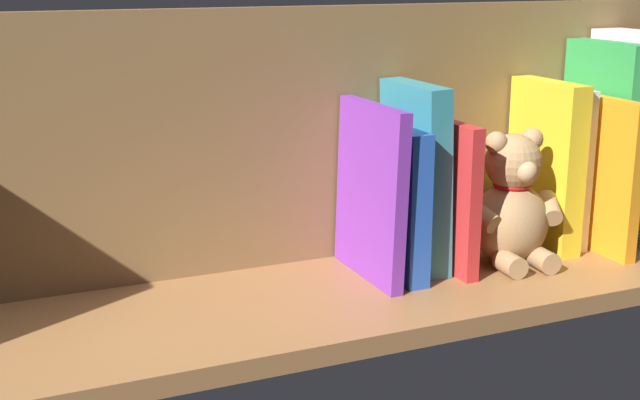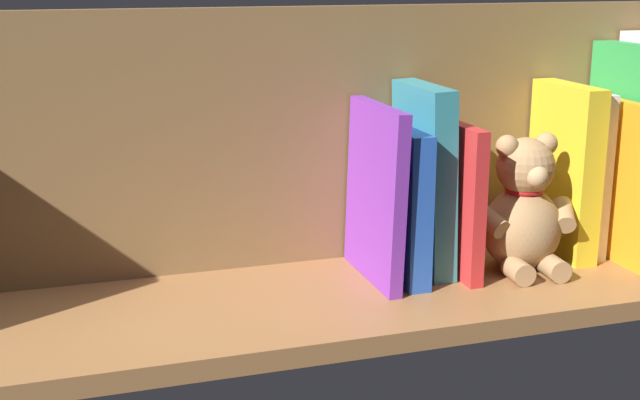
# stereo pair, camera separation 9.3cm
# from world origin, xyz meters

# --- Properties ---
(ground_plane) EXTENTS (1.09, 0.26, 0.02)m
(ground_plane) POSITION_xyz_m (0.00, 0.00, -0.01)
(ground_plane) COLOR #9E6B3D
(shelf_back_panel) EXTENTS (1.09, 0.02, 0.30)m
(shelf_back_panel) POSITION_xyz_m (0.00, -0.11, 0.15)
(shelf_back_panel) COLOR brown
(shelf_back_panel) RESTS_ON ground_plane
(book_0) EXTENTS (0.03, 0.12, 0.25)m
(book_0) POSITION_xyz_m (-0.41, -0.04, 0.13)
(book_0) COLOR green
(book_0) RESTS_ON ground_plane
(book_1) EXTENTS (0.02, 0.17, 0.19)m
(book_1) POSITION_xyz_m (-0.38, -0.02, 0.10)
(book_1) COLOR orange
(book_1) RESTS_ON ground_plane
(book_2) EXTENTS (0.01, 0.11, 0.20)m
(book_2) POSITION_xyz_m (-0.35, -0.04, 0.10)
(book_2) COLOR silver
(book_2) RESTS_ON ground_plane
(book_3) EXTENTS (0.03, 0.12, 0.21)m
(book_3) POSITION_xyz_m (-0.32, -0.04, 0.10)
(book_3) COLOR yellow
(book_3) RESTS_ON ground_plane
(teddy_bear) EXTENTS (0.13, 0.11, 0.16)m
(teddy_bear) POSITION_xyz_m (-0.25, 0.00, 0.07)
(teddy_bear) COLOR tan
(teddy_bear) RESTS_ON ground_plane
(book_4) EXTENTS (0.02, 0.14, 0.18)m
(book_4) POSITION_xyz_m (-0.17, -0.03, 0.09)
(book_4) COLOR red
(book_4) RESTS_ON ground_plane
(book_5) EXTENTS (0.04, 0.12, 0.22)m
(book_5) POSITION_xyz_m (-0.14, -0.04, 0.11)
(book_5) COLOR teal
(book_5) RESTS_ON ground_plane
(book_6) EXTENTS (0.03, 0.14, 0.17)m
(book_6) POSITION_xyz_m (-0.10, -0.03, 0.09)
(book_6) COLOR blue
(book_6) RESTS_ON ground_plane
(book_7) EXTENTS (0.02, 0.15, 0.20)m
(book_7) POSITION_xyz_m (-0.07, -0.02, 0.10)
(book_7) COLOR purple
(book_7) RESTS_ON ground_plane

